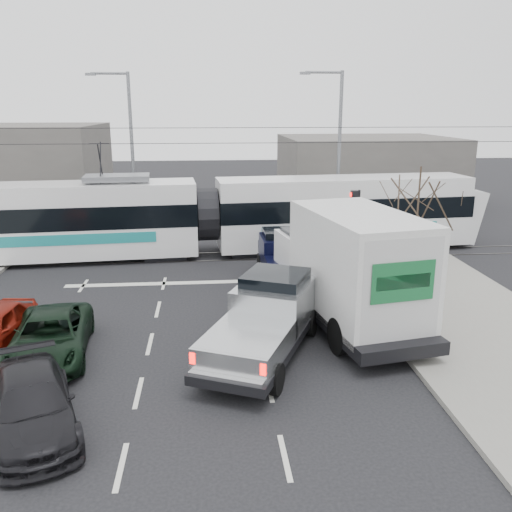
{
  "coord_description": "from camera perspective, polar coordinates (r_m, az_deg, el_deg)",
  "views": [
    {
      "loc": [
        0.2,
        -15.78,
        7.15
      ],
      "look_at": [
        1.94,
        3.48,
        1.8
      ],
      "focal_mm": 38.0,
      "sensor_mm": 36.0,
      "label": 1
    }
  ],
  "objects": [
    {
      "name": "street_lamp_near",
      "position": [
        30.68,
        8.42,
        11.49
      ],
      "size": [
        2.38,
        0.25,
        9.0
      ],
      "color": "slate",
      "rests_on": "ground"
    },
    {
      "name": "street_lamp_far",
      "position": [
        32.14,
        -13.27,
        11.43
      ],
      "size": [
        2.38,
        0.25,
        9.0
      ],
      "color": "slate",
      "rests_on": "ground"
    },
    {
      "name": "silver_pickup",
      "position": [
        16.22,
        1.21,
        -6.39
      ],
      "size": [
        4.42,
        6.47,
        2.24
      ],
      "rotation": [
        0.0,
        0.0,
        -0.42
      ],
      "color": "black",
      "rests_on": "ground"
    },
    {
      "name": "box_truck",
      "position": [
        18.24,
        9.69,
        -1.29
      ],
      "size": [
        4.14,
        8.31,
        3.97
      ],
      "rotation": [
        0.0,
        0.0,
        0.18
      ],
      "color": "black",
      "rests_on": "ground"
    },
    {
      "name": "bare_tree",
      "position": [
        20.0,
        16.69,
        5.15
      ],
      "size": [
        2.4,
        2.4,
        5.0
      ],
      "color": "#47382B",
      "rests_on": "ground"
    },
    {
      "name": "dark_car",
      "position": [
        13.69,
        -22.46,
        -14.25
      ],
      "size": [
        3.2,
        4.7,
        1.26
      ],
      "primitive_type": "imported",
      "rotation": [
        0.0,
        0.0,
        0.36
      ],
      "color": "black",
      "rests_on": "ground"
    },
    {
      "name": "rails",
      "position": [
        26.75,
        -5.41,
        -0.09
      ],
      "size": [
        60.0,
        1.6,
        0.03
      ],
      "primitive_type": "cube",
      "color": "#33302D",
      "rests_on": "ground"
    },
    {
      "name": "green_car",
      "position": [
        17.13,
        -20.85,
        -7.94
      ],
      "size": [
        2.63,
        4.84,
        1.29
      ],
      "primitive_type": "imported",
      "rotation": [
        0.0,
        0.0,
        0.11
      ],
      "color": "black",
      "rests_on": "ground"
    },
    {
      "name": "tram",
      "position": [
        26.85,
        -5.3,
        4.23
      ],
      "size": [
        27.06,
        4.82,
        5.5
      ],
      "rotation": [
        0.0,
        0.0,
        0.08
      ],
      "color": "white",
      "rests_on": "ground"
    },
    {
      "name": "ground",
      "position": [
        17.32,
        -5.44,
        -8.99
      ],
      "size": [
        120.0,
        120.0,
        0.0
      ],
      "primitive_type": "plane",
      "color": "black",
      "rests_on": "ground"
    },
    {
      "name": "navy_pickup",
      "position": [
        22.86,
        2.9,
        -0.13
      ],
      "size": [
        1.97,
        4.91,
        2.05
      ],
      "rotation": [
        0.0,
        0.0,
        0.01
      ],
      "color": "black",
      "rests_on": "ground"
    },
    {
      "name": "building_right",
      "position": [
        41.75,
        11.42,
        8.77
      ],
      "size": [
        12.0,
        10.0,
        5.0
      ],
      "primitive_type": "cube",
      "color": "#635E5A",
      "rests_on": "ground"
    },
    {
      "name": "traffic_signal",
      "position": [
        23.56,
        10.4,
        4.42
      ],
      "size": [
        0.44,
        0.44,
        3.6
      ],
      "color": "black",
      "rests_on": "ground"
    },
    {
      "name": "sidewalk_right",
      "position": [
        19.4,
        22.42,
        -7.16
      ],
      "size": [
        6.0,
        60.0,
        0.15
      ],
      "primitive_type": "cube",
      "color": "gray",
      "rests_on": "ground"
    },
    {
      "name": "catenary",
      "position": [
        25.99,
        -5.63,
        8.16
      ],
      "size": [
        60.0,
        0.2,
        7.0
      ],
      "color": "black",
      "rests_on": "ground"
    }
  ]
}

